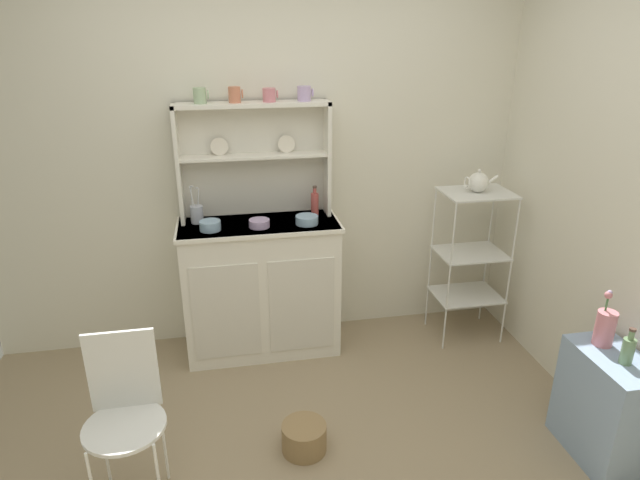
% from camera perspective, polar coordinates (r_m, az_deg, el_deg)
% --- Properties ---
extents(wall_back, '(3.84, 0.05, 2.50)m').
position_cam_1_polar(wall_back, '(3.63, -4.30, 8.29)').
color(wall_back, silver).
rests_on(wall_back, ground).
extents(hutch_cabinet, '(1.03, 0.45, 0.92)m').
position_cam_1_polar(hutch_cabinet, '(3.64, -6.17, -4.82)').
color(hutch_cabinet, white).
rests_on(hutch_cabinet, ground).
extents(hutch_shelf_unit, '(0.96, 0.18, 0.73)m').
position_cam_1_polar(hutch_shelf_unit, '(3.51, -6.98, 9.22)').
color(hutch_shelf_unit, silver).
rests_on(hutch_shelf_unit, hutch_cabinet).
extents(bakers_rack, '(0.45, 0.35, 1.07)m').
position_cam_1_polar(bakers_rack, '(3.84, 15.56, -0.71)').
color(bakers_rack, silver).
rests_on(bakers_rack, ground).
extents(side_shelf_blue, '(0.28, 0.48, 0.59)m').
position_cam_1_polar(side_shelf_blue, '(3.21, 27.77, -15.21)').
color(side_shelf_blue, '#849EBC').
rests_on(side_shelf_blue, ground).
extents(wire_chair, '(0.36, 0.36, 0.85)m').
position_cam_1_polar(wire_chair, '(2.66, -19.82, -16.04)').
color(wire_chair, white).
rests_on(wire_chair, ground).
extents(floor_basket, '(0.24, 0.24, 0.16)m').
position_cam_1_polar(floor_basket, '(3.03, -1.68, -19.98)').
color(floor_basket, '#93754C').
rests_on(floor_basket, ground).
extents(cup_sage_0, '(0.09, 0.08, 0.09)m').
position_cam_1_polar(cup_sage_0, '(3.40, -12.45, 14.56)').
color(cup_sage_0, '#9EB78E').
rests_on(cup_sage_0, hutch_shelf_unit).
extents(cup_terracotta_1, '(0.09, 0.07, 0.09)m').
position_cam_1_polar(cup_terracotta_1, '(3.40, -8.91, 14.82)').
color(cup_terracotta_1, '#C67556').
rests_on(cup_terracotta_1, hutch_shelf_unit).
extents(cup_rose_2, '(0.09, 0.08, 0.08)m').
position_cam_1_polar(cup_rose_2, '(3.42, -5.32, 14.90)').
color(cup_rose_2, '#D17A84').
rests_on(cup_rose_2, hutch_shelf_unit).
extents(cup_lilac_3, '(0.10, 0.08, 0.09)m').
position_cam_1_polar(cup_lilac_3, '(3.44, -1.64, 15.10)').
color(cup_lilac_3, '#B79ECC').
rests_on(cup_lilac_3, hutch_shelf_unit).
extents(bowl_mixing_large, '(0.13, 0.13, 0.06)m').
position_cam_1_polar(bowl_mixing_large, '(3.38, -11.43, 1.50)').
color(bowl_mixing_large, '#8EB2D1').
rests_on(bowl_mixing_large, hutch_cabinet).
extents(bowl_floral_medium, '(0.13, 0.13, 0.05)m').
position_cam_1_polar(bowl_floral_medium, '(3.39, -6.38, 1.75)').
color(bowl_floral_medium, '#B79ECC').
rests_on(bowl_floral_medium, hutch_cabinet).
extents(bowl_cream_small, '(0.14, 0.14, 0.05)m').
position_cam_1_polar(bowl_cream_small, '(3.42, -1.39, 2.13)').
color(bowl_cream_small, '#8EB2D1').
rests_on(bowl_cream_small, hutch_cabinet).
extents(jam_bottle, '(0.05, 0.05, 0.20)m').
position_cam_1_polar(jam_bottle, '(3.57, -0.55, 3.87)').
color(jam_bottle, '#B74C47').
rests_on(jam_bottle, hutch_cabinet).
extents(utensil_jar, '(0.08, 0.08, 0.25)m').
position_cam_1_polar(utensil_jar, '(3.52, -12.78, 2.71)').
color(utensil_jar, '#B2B7C6').
rests_on(utensil_jar, hutch_cabinet).
extents(porcelain_teapot, '(0.22, 0.13, 0.15)m').
position_cam_1_polar(porcelain_teapot, '(3.70, 16.24, 5.84)').
color(porcelain_teapot, white).
rests_on(porcelain_teapot, bakers_rack).
extents(flower_vase, '(0.10, 0.10, 0.29)m').
position_cam_1_polar(flower_vase, '(3.08, 27.70, -8.03)').
color(flower_vase, '#D17A84').
rests_on(flower_vase, side_shelf_blue).
extents(oil_bottle, '(0.06, 0.06, 0.19)m').
position_cam_1_polar(oil_bottle, '(2.99, 29.56, -9.97)').
color(oil_bottle, '#6B8C60').
rests_on(oil_bottle, side_shelf_blue).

